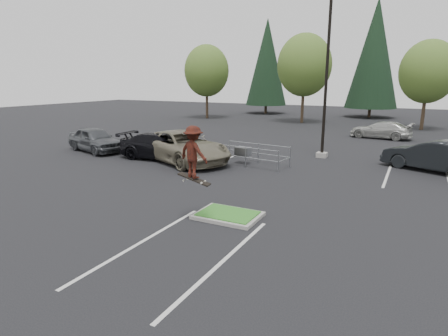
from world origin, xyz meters
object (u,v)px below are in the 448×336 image
at_px(light_pole, 326,82).
at_px(cart_corral, 245,152).
at_px(conif_a, 267,62).
at_px(car_r_charc, 433,156).
at_px(decid_a, 207,72).
at_px(car_l_tan, 182,146).
at_px(conif_b, 375,54).
at_px(skateboarder, 194,152).
at_px(car_l_black, 162,146).
at_px(decid_b, 304,67).
at_px(car_l_grey, 95,139).
at_px(decid_c, 428,74).
at_px(car_far_silver, 381,130).

bearing_deg(light_pole, cart_corral, -131.25).
bearing_deg(conif_a, car_r_charc, -54.70).
bearing_deg(decid_a, car_l_tan, -63.45).
bearing_deg(conif_b, conif_a, -177.95).
xyz_separation_m(skateboarder, car_l_black, (-7.26, 8.00, -1.63)).
bearing_deg(decid_a, decid_b, 2.39).
height_order(decid_a, car_l_grey, decid_a).
height_order(conif_b, cart_corral, conif_b).
distance_m(light_pole, decid_c, 18.67).
distance_m(car_l_black, car_r_charc, 15.06).
distance_m(decid_a, car_r_charc, 31.36).
distance_m(conif_a, car_l_tan, 34.40).
distance_m(decid_b, conif_a, 12.43).
distance_m(conif_a, skateboarder, 43.35).
relative_size(decid_a, cart_corral, 2.12).
bearing_deg(decid_a, light_pole, -44.25).
bearing_deg(decid_a, car_far_silver, -20.89).
xyz_separation_m(decid_a, skateboarder, (17.27, -31.03, -3.17)).
relative_size(decid_a, car_l_black, 1.65).
bearing_deg(light_pole, decid_b, 109.35).
relative_size(conif_a, conif_b, 0.90).
distance_m(decid_c, car_l_tan, 26.39).
height_order(conif_b, car_r_charc, conif_b).
bearing_deg(cart_corral, decid_a, 131.93).
xyz_separation_m(decid_a, car_far_silver, (21.05, -8.03, -4.89)).
relative_size(cart_corral, car_far_silver, 0.88).
bearing_deg(light_pole, car_r_charc, -8.98).
bearing_deg(decid_c, car_l_black, -121.50).
bearing_deg(decid_a, decid_c, -0.48).
distance_m(light_pole, conif_b, 28.69).
bearing_deg(car_far_silver, skateboarder, -1.08).
distance_m(light_pole, car_l_grey, 15.33).
distance_m(decid_c, car_r_charc, 19.30).
relative_size(conif_b, skateboarder, 7.54).
height_order(conif_b, car_l_tan, conif_b).
relative_size(light_pole, cart_corral, 2.41).
xyz_separation_m(cart_corral, car_r_charc, (9.46, 2.99, 0.10)).
xyz_separation_m(light_pole, conif_b, (-0.50, 28.50, 3.29)).
height_order(light_pole, car_l_black, light_pole).
distance_m(car_l_tan, car_r_charc, 13.62).
distance_m(conif_a, car_l_grey, 33.60).
distance_m(conif_a, conif_b, 14.03).
bearing_deg(decid_b, decid_a, -177.61).
bearing_deg(decid_b, car_l_tan, -91.19).
distance_m(light_pole, car_l_black, 10.56).
bearing_deg(light_pole, car_l_grey, -160.35).
height_order(cart_corral, skateboarder, skateboarder).
height_order(decid_b, car_l_grey, decid_b).
distance_m(skateboarder, car_l_black, 10.93).
bearing_deg(car_l_tan, car_r_charc, -49.43).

